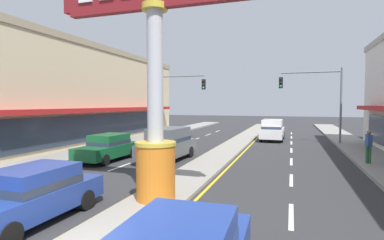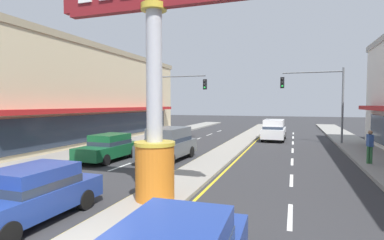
{
  "view_description": "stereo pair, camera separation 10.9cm",
  "coord_description": "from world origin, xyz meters",
  "px_view_note": "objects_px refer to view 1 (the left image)",
  "views": [
    {
      "loc": [
        4.24,
        -4.36,
        3.3
      ],
      "look_at": [
        0.08,
        8.15,
        2.6
      ],
      "focal_mm": 28.01,
      "sensor_mm": 36.0,
      "label": 1
    },
    {
      "loc": [
        4.34,
        -4.33,
        3.3
      ],
      "look_at": [
        0.08,
        8.15,
        2.6
      ],
      "focal_mm": 28.01,
      "sensor_mm": 36.0,
      "label": 2
    }
  ],
  "objects_px": {
    "sedan_mid_left_lane": "(32,194)",
    "suv_near_left_lane": "(272,130)",
    "storefront_left": "(68,96)",
    "traffic_light_left_side": "(175,94)",
    "traffic_light_right_side": "(317,92)",
    "pedestrian_near_kerb": "(369,145)",
    "district_sign": "(155,83)",
    "suv_near_right_lane": "(168,144)",
    "sedan_far_right_lane": "(108,147)"
  },
  "relations": [
    {
      "from": "traffic_light_left_side",
      "to": "suv_near_left_lane",
      "type": "relative_size",
      "value": 1.34
    },
    {
      "from": "storefront_left",
      "to": "sedan_far_right_lane",
      "type": "distance_m",
      "value": 11.24
    },
    {
      "from": "sedan_mid_left_lane",
      "to": "suv_near_left_lane",
      "type": "bearing_deg",
      "value": 76.31
    },
    {
      "from": "traffic_light_left_side",
      "to": "sedan_mid_left_lane",
      "type": "distance_m",
      "value": 20.53
    },
    {
      "from": "traffic_light_right_side",
      "to": "pedestrian_near_kerb",
      "type": "height_order",
      "value": "traffic_light_right_side"
    },
    {
      "from": "storefront_left",
      "to": "district_sign",
      "type": "bearing_deg",
      "value": -41.3
    },
    {
      "from": "district_sign",
      "to": "suv_near_right_lane",
      "type": "bearing_deg",
      "value": 110.01
    },
    {
      "from": "storefront_left",
      "to": "sedan_mid_left_lane",
      "type": "relative_size",
      "value": 6.12
    },
    {
      "from": "sedan_mid_left_lane",
      "to": "traffic_light_left_side",
      "type": "bearing_deg",
      "value": 100.21
    },
    {
      "from": "storefront_left",
      "to": "traffic_light_right_side",
      "type": "height_order",
      "value": "storefront_left"
    },
    {
      "from": "district_sign",
      "to": "suv_near_left_lane",
      "type": "xyz_separation_m",
      "value": [
        2.63,
        19.1,
        -3.01
      ]
    },
    {
      "from": "district_sign",
      "to": "sedan_mid_left_lane",
      "type": "bearing_deg",
      "value": -136.38
    },
    {
      "from": "traffic_light_right_side",
      "to": "suv_near_left_lane",
      "type": "distance_m",
      "value": 5.12
    },
    {
      "from": "district_sign",
      "to": "pedestrian_near_kerb",
      "type": "height_order",
      "value": "district_sign"
    },
    {
      "from": "district_sign",
      "to": "suv_near_right_lane",
      "type": "relative_size",
      "value": 1.66
    },
    {
      "from": "district_sign",
      "to": "sedan_mid_left_lane",
      "type": "xyz_separation_m",
      "value": [
        -2.63,
        -2.51,
        -3.21
      ]
    },
    {
      "from": "sedan_far_right_lane",
      "to": "sedan_mid_left_lane",
      "type": "distance_m",
      "value": 9.18
    },
    {
      "from": "storefront_left",
      "to": "suv_near_left_lane",
      "type": "distance_m",
      "value": 18.48
    },
    {
      "from": "storefront_left",
      "to": "traffic_light_left_side",
      "type": "height_order",
      "value": "storefront_left"
    },
    {
      "from": "district_sign",
      "to": "suv_near_right_lane",
      "type": "distance_m",
      "value": 8.25
    },
    {
      "from": "storefront_left",
      "to": "traffic_light_right_side",
      "type": "relative_size",
      "value": 4.25
    },
    {
      "from": "district_sign",
      "to": "storefront_left",
      "type": "distance_m",
      "value": 19.19
    },
    {
      "from": "sedan_far_right_lane",
      "to": "sedan_mid_left_lane",
      "type": "bearing_deg",
      "value": -68.93
    },
    {
      "from": "storefront_left",
      "to": "traffic_light_left_side",
      "type": "xyz_separation_m",
      "value": [
        8.2,
        4.74,
        0.21
      ]
    },
    {
      "from": "district_sign",
      "to": "traffic_light_left_side",
      "type": "bearing_deg",
      "value": 109.66
    },
    {
      "from": "suv_near_right_lane",
      "to": "sedan_mid_left_lane",
      "type": "distance_m",
      "value": 9.73
    },
    {
      "from": "storefront_left",
      "to": "sedan_mid_left_lane",
      "type": "bearing_deg",
      "value": -52.17
    },
    {
      "from": "sedan_mid_left_lane",
      "to": "pedestrian_near_kerb",
      "type": "xyz_separation_m",
      "value": [
        10.76,
        11.36,
        0.39
      ]
    },
    {
      "from": "sedan_mid_left_lane",
      "to": "pedestrian_near_kerb",
      "type": "height_order",
      "value": "pedestrian_near_kerb"
    },
    {
      "from": "suv_near_right_lane",
      "to": "sedan_mid_left_lane",
      "type": "height_order",
      "value": "suv_near_right_lane"
    },
    {
      "from": "storefront_left",
      "to": "traffic_light_left_side",
      "type": "bearing_deg",
      "value": 30.02
    },
    {
      "from": "traffic_light_left_side",
      "to": "storefront_left",
      "type": "bearing_deg",
      "value": -149.98
    },
    {
      "from": "traffic_light_right_side",
      "to": "suv_near_right_lane",
      "type": "distance_m",
      "value": 13.92
    },
    {
      "from": "suv_near_left_lane",
      "to": "pedestrian_near_kerb",
      "type": "relative_size",
      "value": 2.64
    },
    {
      "from": "suv_near_right_lane",
      "to": "pedestrian_near_kerb",
      "type": "distance_m",
      "value": 10.88
    },
    {
      "from": "traffic_light_left_side",
      "to": "traffic_light_right_side",
      "type": "relative_size",
      "value": 1.0
    },
    {
      "from": "storefront_left",
      "to": "sedan_mid_left_lane",
      "type": "xyz_separation_m",
      "value": [
        11.78,
        -15.18,
        -3.25
      ]
    },
    {
      "from": "district_sign",
      "to": "sedan_far_right_lane",
      "type": "height_order",
      "value": "district_sign"
    },
    {
      "from": "district_sign",
      "to": "storefront_left",
      "type": "xyz_separation_m",
      "value": [
        -14.42,
        12.67,
        0.04
      ]
    },
    {
      "from": "traffic_light_right_side",
      "to": "sedan_mid_left_lane",
      "type": "relative_size",
      "value": 1.44
    },
    {
      "from": "district_sign",
      "to": "traffic_light_right_side",
      "type": "xyz_separation_m",
      "value": [
        6.22,
        17.46,
        0.25
      ]
    },
    {
      "from": "sedan_mid_left_lane",
      "to": "pedestrian_near_kerb",
      "type": "relative_size",
      "value": 2.46
    },
    {
      "from": "sedan_mid_left_lane",
      "to": "pedestrian_near_kerb",
      "type": "bearing_deg",
      "value": 46.56
    },
    {
      "from": "suv_near_left_lane",
      "to": "district_sign",
      "type": "bearing_deg",
      "value": -97.84
    },
    {
      "from": "pedestrian_near_kerb",
      "to": "district_sign",
      "type": "bearing_deg",
      "value": -132.54
    },
    {
      "from": "storefront_left",
      "to": "pedestrian_near_kerb",
      "type": "relative_size",
      "value": 15.07
    },
    {
      "from": "suv_near_right_lane",
      "to": "sedan_mid_left_lane",
      "type": "xyz_separation_m",
      "value": [
        -0.0,
        -9.73,
        -0.2
      ]
    },
    {
      "from": "suv_near_left_lane",
      "to": "suv_near_right_lane",
      "type": "bearing_deg",
      "value": -113.88
    },
    {
      "from": "traffic_light_left_side",
      "to": "suv_near_left_lane",
      "type": "distance_m",
      "value": 9.58
    },
    {
      "from": "suv_near_right_lane",
      "to": "sedan_far_right_lane",
      "type": "relative_size",
      "value": 1.07
    }
  ]
}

